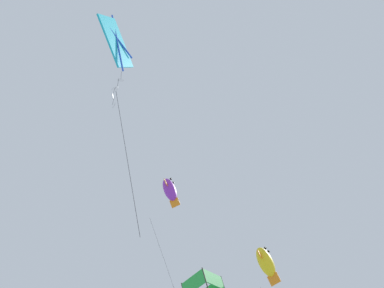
# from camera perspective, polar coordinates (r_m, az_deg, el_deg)

# --- Properties ---
(kite_diamond_near_left) EXTENTS (1.73, 1.27, 6.70)m
(kite_diamond_near_left) POSITION_cam_1_polar(r_m,az_deg,el_deg) (13.63, -8.60, 11.28)
(kite_diamond_near_left) COLOR #1EB2C6
(kite_fish_mid_left) EXTENTS (3.01, 2.50, 10.29)m
(kite_fish_mid_left) POSITION_cam_1_polar(r_m,az_deg,el_deg) (27.93, -2.53, -5.24)
(kite_fish_mid_left) COLOR purple
(kite_fish_near_right) EXTENTS (2.05, 1.65, 5.10)m
(kite_fish_near_right) POSITION_cam_1_polar(r_m,az_deg,el_deg) (28.53, 8.36, -13.12)
(kite_fish_near_right) COLOR yellow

